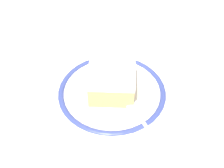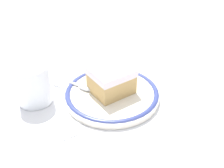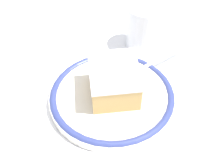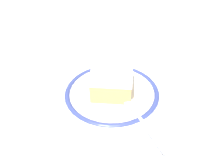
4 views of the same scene
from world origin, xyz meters
The scene contains 7 objects.
ground_plane centered at (0.00, 0.00, 0.00)m, with size 2.40×2.40×0.00m, color #B7B2A8.
placemat centered at (0.00, 0.00, 0.00)m, with size 0.41×0.39×0.00m, color white.
plate centered at (0.01, 0.01, 0.01)m, with size 0.20×0.20×0.02m.
cake_slice centered at (0.01, 0.01, 0.04)m, with size 0.11×0.11×0.06m.
spoon centered at (-0.07, 0.00, 0.02)m, with size 0.14×0.03×0.01m.
cup centered at (-0.14, -0.06, 0.04)m, with size 0.07×0.07×0.08m.
sugar_packet centered at (-0.03, -0.12, 0.00)m, with size 0.05×0.03×0.01m, color white.
Camera 3 is at (0.19, 0.21, 0.31)m, focal length 40.63 mm.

